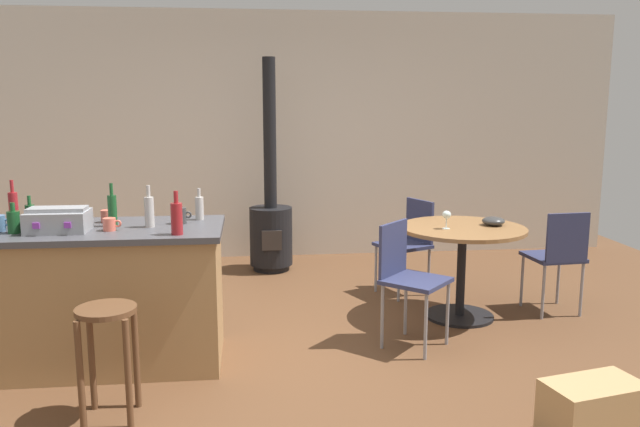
{
  "coord_description": "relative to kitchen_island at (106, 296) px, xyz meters",
  "views": [
    {
      "loc": [
        -0.15,
        -4.04,
        1.73
      ],
      "look_at": [
        0.34,
        0.35,
        0.95
      ],
      "focal_mm": 35.6,
      "sensor_mm": 36.0,
      "label": 1
    }
  ],
  "objects": [
    {
      "name": "bottle_4",
      "position": [
        0.31,
        -0.01,
        0.57
      ],
      "size": [
        0.06,
        0.06,
        0.27
      ],
      "color": "#B7B2AD",
      "rests_on": "kitchen_island"
    },
    {
      "name": "folding_chair_near",
      "position": [
        3.45,
        0.61,
        0.05
      ],
      "size": [
        0.43,
        0.43,
        0.87
      ],
      "color": "navy",
      "rests_on": "ground_plane"
    },
    {
      "name": "cup_0",
      "position": [
        0.08,
        -0.1,
        0.5
      ],
      "size": [
        0.12,
        0.08,
        0.08
      ],
      "color": "#DB6651",
      "rests_on": "kitchen_island"
    },
    {
      "name": "folding_chair_far",
      "position": [
        2.39,
        1.33,
        0.04
      ],
      "size": [
        0.53,
        0.53,
        0.85
      ],
      "color": "navy",
      "rests_on": "ground_plane"
    },
    {
      "name": "serving_bowl",
      "position": [
        2.9,
        0.64,
        0.32
      ],
      "size": [
        0.18,
        0.18,
        0.07
      ],
      "primitive_type": "ellipsoid",
      "color": "#383838",
      "rests_on": "dining_table"
    },
    {
      "name": "bottle_2",
      "position": [
        0.07,
        0.04,
        0.57
      ],
      "size": [
        0.06,
        0.06,
        0.29
      ],
      "color": "#194C23",
      "rests_on": "kitchen_island"
    },
    {
      "name": "bottle_1",
      "position": [
        0.51,
        -0.27,
        0.56
      ],
      "size": [
        0.07,
        0.07,
        0.27
      ],
      "color": "maroon",
      "rests_on": "kitchen_island"
    },
    {
      "name": "bottle_5",
      "position": [
        0.61,
        0.21,
        0.54
      ],
      "size": [
        0.06,
        0.06,
        0.22
      ],
      "color": "#B7B2AD",
      "rests_on": "kitchen_island"
    },
    {
      "name": "dining_table",
      "position": [
        2.64,
        0.61,
        0.11
      ],
      "size": [
        1.0,
        1.0,
        0.75
      ],
      "color": "black",
      "rests_on": "ground_plane"
    },
    {
      "name": "folding_chair_left",
      "position": [
        2.06,
        0.09,
        0.07
      ],
      "size": [
        0.57,
        0.57,
        0.88
      ],
      "color": "navy",
      "rests_on": "ground_plane"
    },
    {
      "name": "ground_plane",
      "position": [
        1.11,
        -0.12,
        -0.46
      ],
      "size": [
        8.8,
        8.8,
        0.0
      ],
      "primitive_type": "plane",
      "color": "brown"
    },
    {
      "name": "bottle_6",
      "position": [
        -0.45,
        0.03,
        0.54
      ],
      "size": [
        0.06,
        0.06,
        0.21
      ],
      "color": "#194C23",
      "rests_on": "kitchen_island"
    },
    {
      "name": "cardboard_box",
      "position": [
        2.71,
        -1.28,
        -0.31
      ],
      "size": [
        0.55,
        0.39,
        0.3
      ],
      "primitive_type": "cube",
      "rotation": [
        0.0,
        0.0,
        0.22
      ],
      "color": "tan",
      "rests_on": "ground_plane"
    },
    {
      "name": "back_wall",
      "position": [
        1.11,
        2.93,
        0.89
      ],
      "size": [
        8.0,
        0.1,
        2.7
      ],
      "primitive_type": "cube",
      "color": "beige",
      "rests_on": "ground_plane"
    },
    {
      "name": "cup_1",
      "position": [
        0.5,
        0.08,
        0.51
      ],
      "size": [
        0.11,
        0.08,
        0.11
      ],
      "color": "#383838",
      "rests_on": "kitchen_island"
    },
    {
      "name": "cup_2",
      "position": [
        -0.0,
        0.19,
        0.5
      ],
      "size": [
        0.11,
        0.07,
        0.08
      ],
      "color": "#DB6651",
      "rests_on": "kitchen_island"
    },
    {
      "name": "wooden_stool",
      "position": [
        0.18,
        -0.79,
        0.0
      ],
      "size": [
        0.33,
        0.33,
        0.64
      ],
      "color": "brown",
      "rests_on": "ground_plane"
    },
    {
      "name": "bottle_3",
      "position": [
        -0.5,
        -0.12,
        0.53
      ],
      "size": [
        0.08,
        0.08,
        0.19
      ],
      "color": "#194C23",
      "rests_on": "kitchen_island"
    },
    {
      "name": "bottle_0",
      "position": [
        -0.6,
        0.19,
        0.57
      ],
      "size": [
        0.06,
        0.06,
        0.3
      ],
      "color": "maroon",
      "rests_on": "kitchen_island"
    },
    {
      "name": "wine_glass",
      "position": [
        2.48,
        0.55,
        0.39
      ],
      "size": [
        0.07,
        0.07,
        0.14
      ],
      "color": "silver",
      "rests_on": "dining_table"
    },
    {
      "name": "toolbox",
      "position": [
        -0.24,
        -0.1,
        0.53
      ],
      "size": [
        0.37,
        0.27,
        0.16
      ],
      "color": "gray",
      "rests_on": "kitchen_island"
    },
    {
      "name": "wood_stove",
      "position": [
        1.17,
        2.27,
        0.05
      ],
      "size": [
        0.44,
        0.45,
        2.17
      ],
      "color": "black",
      "rests_on": "ground_plane"
    },
    {
      "name": "kitchen_island",
      "position": [
        0.0,
        0.0,
        0.0
      ],
      "size": [
        1.55,
        0.78,
        0.92
      ],
      "color": "#A37A4C",
      "rests_on": "ground_plane"
    }
  ]
}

